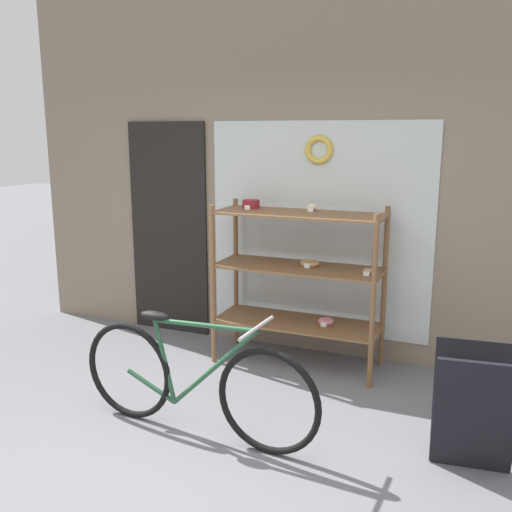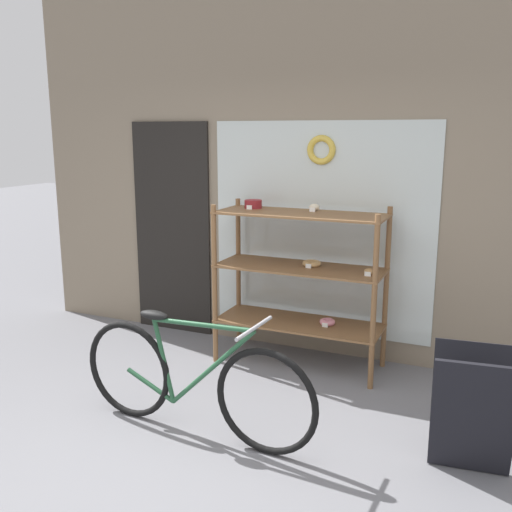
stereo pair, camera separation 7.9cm
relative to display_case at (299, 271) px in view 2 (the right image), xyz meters
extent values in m
plane|color=slate|center=(-0.13, -1.97, -0.84)|extent=(30.00, 30.00, 0.00)
cube|color=gray|center=(-0.13, 0.40, 1.01)|extent=(5.62, 0.08, 3.71)
cube|color=silver|center=(0.07, 0.35, 0.31)|extent=(2.03, 0.02, 1.90)
cube|color=black|center=(-1.47, 0.34, 0.21)|extent=(0.84, 0.03, 2.10)
torus|color=gold|center=(0.07, 0.33, 1.01)|extent=(0.26, 0.06, 0.26)
cylinder|color=brown|center=(-0.69, -0.25, -0.14)|extent=(0.04, 0.04, 1.40)
cylinder|color=brown|center=(0.70, -0.25, -0.14)|extent=(0.04, 0.04, 1.40)
cylinder|color=brown|center=(-0.69, 0.24, -0.14)|extent=(0.04, 0.04, 1.40)
cylinder|color=brown|center=(0.70, 0.24, -0.14)|extent=(0.04, 0.04, 1.40)
cube|color=brown|center=(0.01, -0.01, -0.47)|extent=(1.43, 0.53, 0.02)
cube|color=brown|center=(0.01, -0.01, 0.03)|extent=(1.43, 0.53, 0.02)
cube|color=brown|center=(0.01, -0.01, 0.49)|extent=(1.43, 0.53, 0.02)
ellipsoid|color=beige|center=(0.08, 0.14, 0.53)|extent=(0.09, 0.08, 0.06)
cube|color=white|center=(0.08, 0.09, 0.52)|extent=(0.05, 0.00, 0.04)
cylinder|color=maroon|center=(-0.47, 0.10, 0.54)|extent=(0.15, 0.15, 0.07)
cube|color=white|center=(-0.47, 0.01, 0.52)|extent=(0.05, 0.00, 0.04)
torus|color=tan|center=(0.09, 0.06, 0.06)|extent=(0.16, 0.16, 0.04)
cube|color=white|center=(0.09, -0.03, 0.05)|extent=(0.05, 0.00, 0.04)
ellipsoid|color=#AD7F4C|center=(0.61, -0.05, 0.06)|extent=(0.08, 0.07, 0.05)
cube|color=white|center=(0.61, -0.10, 0.05)|extent=(0.05, 0.00, 0.04)
torus|color=pink|center=(0.25, 0.03, -0.43)|extent=(0.13, 0.13, 0.05)
cube|color=white|center=(0.25, -0.05, -0.44)|extent=(0.05, 0.00, 0.04)
torus|color=black|center=(-0.79, -1.38, -0.49)|extent=(0.71, 0.09, 0.71)
torus|color=black|center=(0.29, -1.44, -0.49)|extent=(0.71, 0.09, 0.71)
cylinder|color=#235133|center=(-0.10, -1.42, -0.34)|extent=(0.65, 0.07, 0.64)
cylinder|color=#235133|center=(-0.17, -1.41, -0.06)|extent=(0.76, 0.08, 0.07)
cylinder|color=#235133|center=(-0.48, -1.40, -0.36)|extent=(0.17, 0.04, 0.58)
cylinder|color=#235133|center=(-0.60, -1.39, -0.57)|extent=(0.39, 0.06, 0.19)
ellipsoid|color=black|center=(-0.55, -1.39, -0.05)|extent=(0.22, 0.10, 0.06)
cylinder|color=#B2B2B7|center=(0.21, -1.44, -0.02)|extent=(0.05, 0.46, 0.02)
cube|color=black|center=(1.50, -1.21, -0.46)|extent=(0.49, 0.25, 0.75)
cube|color=black|center=(1.48, -1.03, -0.46)|extent=(0.49, 0.25, 0.75)
camera|label=1|loc=(1.48, -4.51, 1.17)|focal=40.00mm
camera|label=2|loc=(1.55, -4.48, 1.17)|focal=40.00mm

